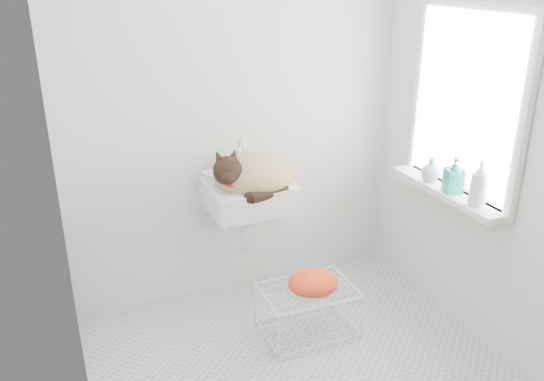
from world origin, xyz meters
name	(u,v)px	position (x,y,z in m)	size (l,w,h in m)	color
floor	(303,371)	(0.00, 0.00, 0.00)	(2.20, 2.00, 0.02)	silver
back_wall	(237,108)	(0.00, 1.00, 1.25)	(2.20, 0.02, 2.50)	silver
right_wall	(493,130)	(1.10, 0.00, 1.25)	(0.02, 2.00, 2.50)	silver
left_wall	(59,189)	(-1.10, 0.00, 1.25)	(0.02, 2.00, 2.50)	silver
window_glass	(468,103)	(1.09, 0.20, 1.35)	(0.01, 0.80, 1.00)	white
window_frame	(466,104)	(1.07, 0.20, 1.35)	(0.04, 0.90, 1.10)	white
windowsill	(446,191)	(1.01, 0.20, 0.83)	(0.16, 0.88, 0.04)	white
sink	(249,183)	(-0.03, 0.74, 0.85)	(0.51, 0.44, 0.20)	white
faucet	(238,152)	(-0.03, 0.92, 0.99)	(0.18, 0.13, 0.18)	silver
cat	(252,177)	(-0.02, 0.72, 0.89)	(0.52, 0.44, 0.32)	tan
wire_rack	(308,312)	(0.17, 0.30, 0.15)	(0.52, 0.37, 0.31)	silver
towel	(313,288)	(0.18, 0.25, 0.34)	(0.30, 0.21, 0.12)	orange
bottle_a	(476,205)	(1.00, -0.06, 0.85)	(0.08, 0.08, 0.21)	silver
bottle_b	(452,192)	(1.00, 0.14, 0.85)	(0.09, 0.10, 0.21)	teal
bottle_c	(430,181)	(1.00, 0.34, 0.85)	(0.11, 0.11, 0.15)	#9DB1C8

